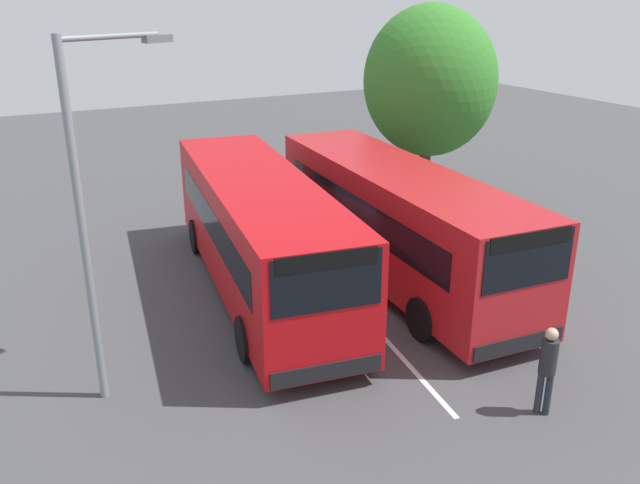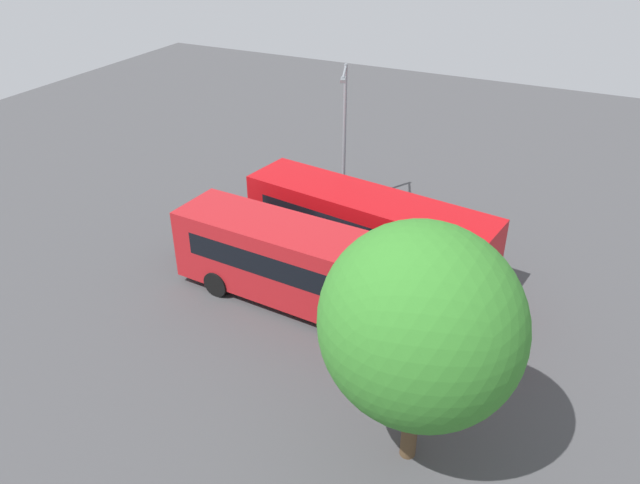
% 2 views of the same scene
% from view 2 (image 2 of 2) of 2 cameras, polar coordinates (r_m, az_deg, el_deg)
% --- Properties ---
extents(ground_plane, '(64.63, 64.63, 0.00)m').
position_cam_2_polar(ground_plane, '(24.53, 1.09, -3.81)').
color(ground_plane, '#424244').
extents(bus_far_left, '(10.77, 3.97, 3.11)m').
position_cam_2_polar(bus_far_left, '(24.95, 4.37, 1.38)').
color(bus_far_left, '#B70C11').
rests_on(bus_far_left, ground).
extents(bus_center_left, '(10.68, 3.17, 3.11)m').
position_cam_2_polar(bus_center_left, '(22.36, -1.26, -2.23)').
color(bus_center_left, '#AD191E').
rests_on(bus_center_left, ground).
extents(pedestrian, '(0.45, 0.45, 1.82)m').
position_cam_2_polar(pedestrian, '(26.70, -13.01, 1.11)').
color(pedestrian, '#232833').
rests_on(pedestrian, ground).
extents(street_lamp, '(0.95, 2.18, 6.90)m').
position_cam_2_polar(street_lamp, '(28.84, 2.27, 10.47)').
color(street_lamp, gray).
rests_on(street_lamp, ground).
extents(depot_tree, '(5.14, 4.63, 7.15)m').
position_cam_2_polar(depot_tree, '(15.23, 9.29, -7.79)').
color(depot_tree, '#4C3823').
rests_on(depot_tree, ground).
extents(lane_stripe_outer_left, '(12.60, 1.82, 0.01)m').
position_cam_2_polar(lane_stripe_outer_left, '(24.53, 1.09, -3.80)').
color(lane_stripe_outer_left, silver).
rests_on(lane_stripe_outer_left, ground).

